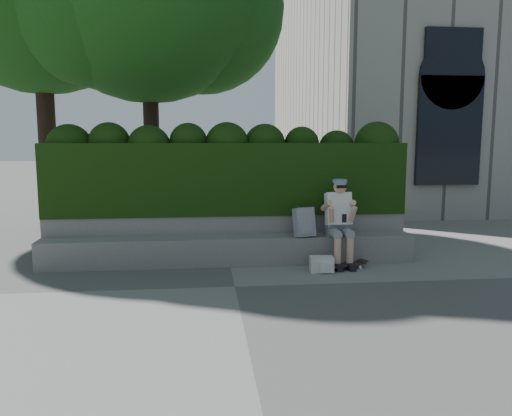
{
  "coord_description": "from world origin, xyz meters",
  "views": [
    {
      "loc": [
        -0.41,
        -6.64,
        2.03
      ],
      "look_at": [
        0.4,
        1.0,
        0.95
      ],
      "focal_mm": 35.0,
      "sensor_mm": 36.0,
      "label": 1
    }
  ],
  "objects": [
    {
      "name": "planter_wall",
      "position": [
        0.0,
        1.73,
        0.38
      ],
      "size": [
        6.0,
        0.5,
        0.75
      ],
      "primitive_type": "cube",
      "color": "gray",
      "rests_on": "ground"
    },
    {
      "name": "hedge",
      "position": [
        0.0,
        1.95,
        1.35
      ],
      "size": [
        6.0,
        1.0,
        1.2
      ],
      "primitive_type": "cube",
      "color": "black",
      "rests_on": "planter_wall"
    },
    {
      "name": "person",
      "position": [
        1.75,
        1.07,
        0.75
      ],
      "size": [
        0.4,
        0.76,
        1.38
      ],
      "color": "gray",
      "rests_on": "ground"
    },
    {
      "name": "ground",
      "position": [
        0.0,
        0.0,
        0.0
      ],
      "size": [
        80.0,
        80.0,
        0.0
      ],
      "primitive_type": "plane",
      "color": "slate",
      "rests_on": "ground"
    },
    {
      "name": "skateboard",
      "position": [
        1.74,
        0.73,
        0.06
      ],
      "size": [
        0.76,
        0.44,
        0.08
      ],
      "rotation": [
        0.0,
        0.0,
        0.36
      ],
      "color": "black",
      "rests_on": "ground"
    },
    {
      "name": "bench_ledge",
      "position": [
        0.0,
        1.25,
        0.23
      ],
      "size": [
        6.0,
        0.45,
        0.45
      ],
      "primitive_type": "cube",
      "color": "gray",
      "rests_on": "ground"
    },
    {
      "name": "backpack_plaid",
      "position": [
        1.2,
        1.15,
        0.68
      ],
      "size": [
        0.35,
        0.25,
        0.47
      ],
      "primitive_type": "cube",
      "rotation": [
        0.0,
        0.0,
        0.26
      ],
      "color": "#B0B0B5",
      "rests_on": "bench_ledge"
    },
    {
      "name": "backpack_ground",
      "position": [
        1.37,
        0.65,
        0.11
      ],
      "size": [
        0.37,
        0.28,
        0.23
      ],
      "primitive_type": "cube",
      "rotation": [
        0.0,
        0.0,
        -0.09
      ],
      "color": "silver",
      "rests_on": "ground"
    }
  ]
}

